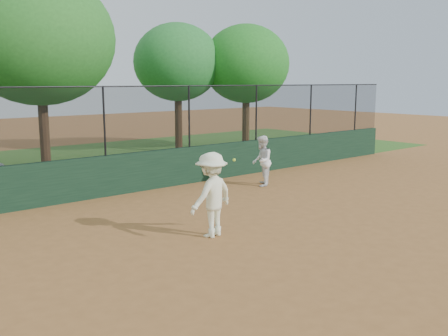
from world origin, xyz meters
TOP-DOWN VIEW (x-y plane):
  - ground at (0.00, 0.00)m, footprint 80.00×80.00m
  - back_wall at (0.00, 6.00)m, footprint 26.00×0.20m
  - grass_strip at (0.00, 12.00)m, footprint 36.00×12.00m
  - player_second at (4.00, 4.14)m, footprint 1.00×0.99m
  - player_main at (-0.52, 1.04)m, footprint 1.30×0.90m
  - fence_assembly at (-0.03, 6.00)m, footprint 26.00×0.06m
  - tree_2 at (-0.33, 11.25)m, footprint 5.56×5.05m
  - tree_3 at (6.47, 12.34)m, footprint 4.17×3.79m
  - tree_4 at (9.50, 10.94)m, footprint 4.35×3.95m

SIDE VIEW (x-z plane):
  - ground at x=0.00m, z-range 0.00..0.00m
  - grass_strip at x=0.00m, z-range 0.00..0.01m
  - back_wall at x=0.00m, z-range 0.00..1.20m
  - player_second at x=4.00m, z-range 0.00..1.62m
  - player_main at x=-0.52m, z-range 0.00..1.84m
  - fence_assembly at x=-0.03m, z-range 1.24..3.24m
  - tree_4 at x=9.50m, z-range 1.12..7.14m
  - tree_3 at x=6.47m, z-range 1.18..7.17m
  - tree_2 at x=-0.33m, z-range 1.21..8.45m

